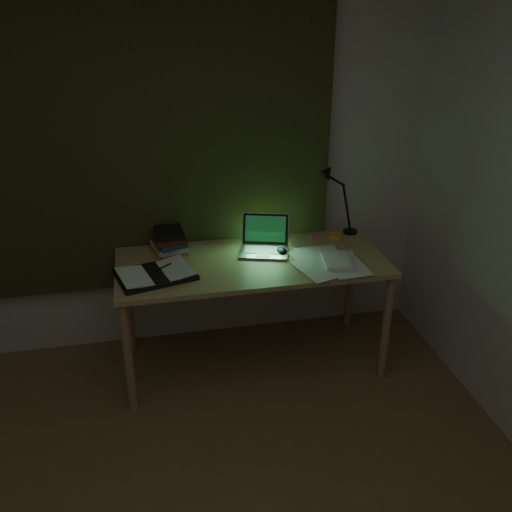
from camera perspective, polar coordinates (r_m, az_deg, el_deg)
The scene contains 11 objects.
wall_back at distance 3.59m, azimuth -10.19°, elevation 9.21°, with size 3.50×0.00×2.50m, color silver.
curtain at distance 3.50m, azimuth -10.41°, elevation 12.17°, with size 2.20×0.06×2.00m, color #30351A.
desk at distance 3.60m, azimuth -0.39°, elevation -5.72°, with size 1.61×0.71×0.74m, color tan, non-canonical shape.
laptop at distance 3.47m, azimuth 0.80°, elevation 1.86°, with size 0.30×0.33×0.21m, color #AEAEB3, non-canonical shape.
open_textbook at distance 3.27m, azimuth -10.03°, elevation -1.77°, with size 0.42×0.30×0.04m, color white, non-canonical shape.
book_stack at distance 3.54m, azimuth -8.75°, elevation 1.49°, with size 0.18×0.22×0.15m, color white, non-canonical shape.
loose_papers at distance 3.41m, azimuth 7.14°, elevation -0.50°, with size 0.35×0.37×0.02m, color white, non-canonical shape.
mouse at distance 3.51m, azimuth 2.60°, elevation 0.53°, with size 0.06×0.10×0.04m, color black.
sticky_yellow at distance 3.77m, azimuth 7.87°, elevation 2.00°, with size 0.08×0.08×0.02m, color yellow.
sticky_pink at distance 3.75m, azimuth 5.93°, elevation 1.93°, with size 0.07×0.07×0.01m, color #ED5C9B.
desk_lamp at distance 3.77m, azimuth 9.65°, elevation 5.79°, with size 0.33×0.26×0.50m, color black, non-canonical shape.
Camera 1 is at (-0.08, -1.45, 2.22)m, focal length 40.00 mm.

